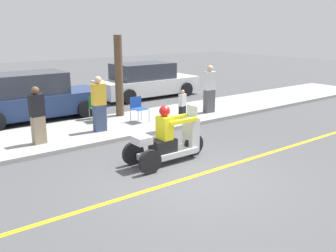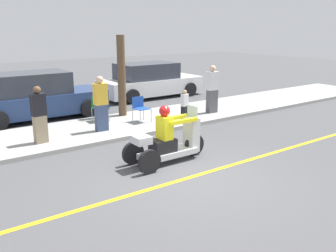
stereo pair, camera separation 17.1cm
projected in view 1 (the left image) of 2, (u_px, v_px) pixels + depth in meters
The scene contains 13 objects.
ground_plane at pixel (189, 178), 8.16m from camera, with size 60.00×60.00×0.00m, color #4C4C4F.
lane_stripe at pixel (197, 175), 8.28m from camera, with size 24.00×0.12×0.01m.
sidewalk_strip at pixel (95, 130), 11.69m from camera, with size 28.00×2.80×0.12m.
motorcycle_trike at pixel (168, 142), 8.98m from camera, with size 2.15×0.82×1.42m.
spectator_near_curb at pixel (209, 90), 13.60m from camera, with size 0.42×0.26×1.72m.
spectator_mid_group at pixel (99, 105), 11.15m from camera, with size 0.41×0.25×1.66m.
spectator_with_child at pixel (182, 106), 12.44m from camera, with size 0.28×0.21×1.05m.
spectator_by_tree at pixel (38, 116), 9.96m from camera, with size 0.39×0.25×1.56m.
folding_chair_curbside at pixel (97, 106), 12.45m from camera, with size 0.51×0.51×0.82m.
folding_chair_set_back at pixel (138, 107), 12.35m from camera, with size 0.49×0.49×0.82m.
parked_car_lot_right at pixel (32, 98), 13.09m from camera, with size 4.73×2.01×1.65m.
parked_car_lot_left at pixel (146, 81), 17.22m from camera, with size 4.82×2.06×1.58m.
tree_trunk at pixel (119, 76), 12.98m from camera, with size 0.28×0.28×2.80m.
Camera 1 is at (-4.94, -5.78, 3.20)m, focal length 40.00 mm.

